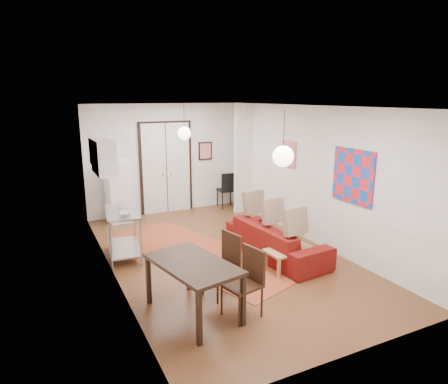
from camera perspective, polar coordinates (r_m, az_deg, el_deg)
name	(u,v)px	position (r m, az deg, el deg)	size (l,w,h in m)	color
floor	(222,255)	(8.02, -0.26, -9.04)	(7.00, 7.00, 0.00)	brown
ceiling	(222,106)	(7.41, -0.29, 12.14)	(4.20, 7.00, 0.02)	silver
wall_back	(165,159)	(10.80, -8.37, 4.70)	(4.20, 0.02, 2.90)	white
wall_front	(355,244)	(4.80, 18.27, -7.04)	(4.20, 0.02, 2.90)	white
wall_left	(109,196)	(6.96, -16.05, -0.55)	(0.02, 7.00, 2.90)	white
wall_right	(311,175)	(8.68, 12.33, 2.40)	(0.02, 7.00, 2.90)	white
double_doors	(166,168)	(10.79, -8.25, 3.36)	(1.44, 0.06, 2.50)	silver
stub_partition	(243,159)	(10.65, 2.77, 4.71)	(0.50, 0.10, 2.90)	white
wall_cabinet	(103,157)	(8.36, -16.87, 4.84)	(0.35, 1.00, 0.70)	white
painting_popart	(353,176)	(7.71, 17.97, 2.17)	(0.05, 1.00, 1.00)	red
painting_abstract	(289,154)	(9.24, 9.26, 5.39)	(0.05, 0.50, 0.60)	beige
poster_back	(205,151)	(11.14, -2.68, 5.88)	(0.40, 0.03, 0.50)	red
print_left	(92,152)	(8.83, -18.39, 5.49)	(0.03, 0.44, 0.54)	olive
pendant_back	(184,133)	(9.29, -5.68, 8.34)	(0.30, 0.30, 0.80)	white
pendant_front	(283,156)	(5.73, 8.44, 5.07)	(0.30, 0.30, 0.80)	white
kilim_rug	(198,253)	(8.14, -3.71, -8.70)	(1.62, 4.33, 0.01)	#AD442B
sofa	(276,240)	(7.94, 7.48, -6.80)	(2.32, 0.91, 0.68)	maroon
coffee_table	(290,252)	(7.38, 9.46, -8.42)	(0.92, 0.54, 0.40)	tan
potted_plant	(296,238)	(7.35, 10.18, -6.49)	(0.30, 0.35, 0.39)	#2A5E2A
kitchen_counter	(123,227)	(8.01, -14.21, -4.88)	(0.77, 1.29, 0.93)	#A8AAAD
bowl	(125,214)	(7.63, -13.89, -3.01)	(0.22, 0.22, 0.05)	silver
soap_bottle	(119,203)	(8.13, -14.75, -1.52)	(0.09, 0.09, 0.19)	teal
fridge	(118,191)	(10.26, -14.85, 0.15)	(0.55, 0.55, 1.57)	white
dining_table	(193,268)	(5.76, -4.47, -10.80)	(1.11, 1.59, 0.80)	black
dining_chair_near	(218,259)	(6.41, -0.89, -9.49)	(0.56, 0.72, 0.99)	#351F11
dining_chair_far	(239,276)	(5.83, 2.09, -11.90)	(0.56, 0.72, 0.99)	#351F11
black_side_chair	(225,186)	(11.33, 0.16, 0.88)	(0.50, 0.50, 1.02)	black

